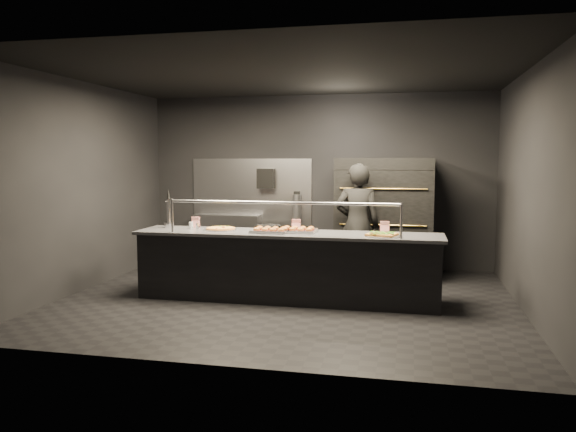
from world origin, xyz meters
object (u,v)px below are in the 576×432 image
object	(u,v)px
towel_dispenser	(266,179)
round_pizza	(221,229)
service_counter	(287,266)
fire_extinguisher	(297,207)
prep_shelf	(228,239)
worker	(357,225)
slider_tray_a	(270,230)
slider_tray_b	(298,230)
beer_tap	(169,217)
pizza_oven	(384,217)
trash_bin	(269,247)
square_pizza	(382,235)

from	to	relation	value
towel_dispenser	round_pizza	distance (m)	2.40
service_counter	fire_extinguisher	distance (m)	2.50
prep_shelf	worker	size ratio (longest dim) A/B	0.66
fire_extinguisher	round_pizza	bearing A→B (deg)	-104.44
slider_tray_a	worker	size ratio (longest dim) A/B	0.28
towel_dispenser	slider_tray_a	xyz separation A→B (m)	(0.69, -2.45, -0.60)
prep_shelf	worker	xyz separation A→B (m)	(2.44, -1.21, 0.47)
prep_shelf	slider_tray_b	xyz separation A→B (m)	(1.74, -2.28, 0.50)
prep_shelf	beer_tap	distance (m)	2.27
pizza_oven	prep_shelf	world-z (taller)	pizza_oven
slider_tray_a	worker	world-z (taller)	worker
trash_bin	worker	world-z (taller)	worker
slider_tray_b	towel_dispenser	bearing A→B (deg)	113.89
round_pizza	slider_tray_b	world-z (taller)	slider_tray_b
trash_bin	worker	xyz separation A→B (m)	(1.62, -0.97, 0.54)
service_counter	beer_tap	world-z (taller)	beer_tap
prep_shelf	square_pizza	distance (m)	3.78
slider_tray_b	trash_bin	size ratio (longest dim) A/B	0.68
slider_tray_a	prep_shelf	bearing A→B (deg)	120.25
round_pizza	worker	bearing A→B (deg)	30.14
round_pizza	trash_bin	world-z (taller)	round_pizza
slider_tray_a	square_pizza	xyz separation A→B (m)	(1.47, -0.05, -0.01)
towel_dispenser	beer_tap	bearing A→B (deg)	-110.75
towel_dispenser	slider_tray_b	bearing A→B (deg)	-66.11
prep_shelf	round_pizza	bearing A→B (deg)	-73.89
beer_tap	round_pizza	size ratio (longest dim) A/B	1.19
fire_extinguisher	trash_bin	distance (m)	0.87
fire_extinguisher	round_pizza	xyz separation A→B (m)	(-0.60, -2.33, -0.12)
service_counter	slider_tray_b	xyz separation A→B (m)	(0.14, 0.04, 0.49)
beer_tap	slider_tray_b	xyz separation A→B (m)	(1.89, -0.11, -0.13)
slider_tray_b	worker	distance (m)	1.27
prep_shelf	fire_extinguisher	distance (m)	1.39
pizza_oven	prep_shelf	distance (m)	2.88
slider_tray_a	fire_extinguisher	bearing A→B (deg)	93.22
beer_tap	slider_tray_a	xyz separation A→B (m)	(1.54, -0.21, -0.13)
pizza_oven	towel_dispenser	distance (m)	2.23
prep_shelf	beer_tap	size ratio (longest dim) A/B	2.19
square_pizza	trash_bin	xyz separation A→B (m)	(-2.04, 2.19, -0.56)
prep_shelf	slider_tray_b	world-z (taller)	slider_tray_b
round_pizza	trash_bin	distance (m)	2.09
pizza_oven	fire_extinguisher	bearing A→B (deg)	162.11
beer_tap	pizza_oven	bearing A→B (deg)	30.74
fire_extinguisher	trash_bin	size ratio (longest dim) A/B	0.67
pizza_oven	towel_dispenser	size ratio (longest dim) A/B	5.46
fire_extinguisher	round_pizza	distance (m)	2.41
trash_bin	square_pizza	bearing A→B (deg)	-46.97
round_pizza	slider_tray_b	distance (m)	1.09
prep_shelf	round_pizza	xyz separation A→B (m)	(0.65, -2.25, 0.49)
round_pizza	pizza_oven	bearing A→B (deg)	40.41
towel_dispenser	worker	world-z (taller)	worker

